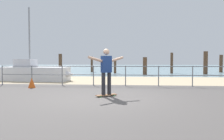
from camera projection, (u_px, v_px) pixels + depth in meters
ground_plane at (104, 104)px, 6.56m from camera, size 24.00×10.00×0.04m
beach_strip at (120, 80)px, 14.52m from camera, size 24.00×6.00×0.04m
sea_surface at (128, 67)px, 42.37m from camera, size 72.00×50.00×0.04m
railing_fence at (109, 73)px, 11.14m from camera, size 11.66×0.05×1.05m
sailboat at (37, 73)px, 13.94m from camera, size 5.02×1.76×4.71m
skateboard at (106, 95)px, 7.85m from camera, size 0.76×0.64×0.08m
skateboarder at (106, 69)px, 7.80m from camera, size 1.21×0.94×1.65m
groyne_post_0 at (60, 64)px, 22.74m from camera, size 0.36×0.36×2.02m
groyne_post_1 at (92, 64)px, 24.92m from camera, size 0.25×0.25×1.78m
groyne_post_2 at (115, 66)px, 22.23m from camera, size 0.26×0.26×1.42m
groyne_post_3 at (145, 66)px, 19.28m from camera, size 0.36×0.36×1.62m
groyne_post_4 at (172, 63)px, 22.08m from camera, size 0.27×0.27×2.12m
groyne_post_5 at (206, 63)px, 20.43m from camera, size 0.39×0.39×2.19m
groyne_post_6 at (221, 64)px, 23.93m from camera, size 0.36×0.36×1.95m
traffic_cone at (32, 83)px, 10.32m from camera, size 0.36×0.36×0.50m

